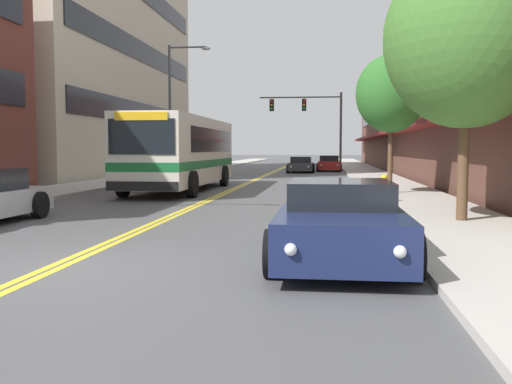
% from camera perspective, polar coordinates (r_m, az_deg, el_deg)
% --- Properties ---
extents(ground_plane, '(240.00, 240.00, 0.00)m').
position_cam_1_polar(ground_plane, '(45.28, 1.83, 2.06)').
color(ground_plane, '#4C4C4F').
extents(sidewalk_left, '(3.13, 106.00, 0.12)m').
position_cam_1_polar(sidewalk_left, '(46.45, -6.89, 2.16)').
color(sidewalk_left, '#B2ADA5').
rests_on(sidewalk_left, ground_plane).
extents(sidewalk_right, '(3.13, 106.00, 0.12)m').
position_cam_1_polar(sidewalk_right, '(45.19, 10.79, 2.06)').
color(sidewalk_right, '#B2ADA5').
rests_on(sidewalk_right, ground_plane).
extents(centre_line, '(0.34, 106.00, 0.01)m').
position_cam_1_polar(centre_line, '(45.28, 1.83, 2.06)').
color(centre_line, yellow).
rests_on(centre_line, ground_plane).
extents(storefront_row_right, '(9.10, 68.00, 8.52)m').
position_cam_1_polar(storefront_row_right, '(45.96, 18.15, 7.19)').
color(storefront_row_right, brown).
rests_on(storefront_row_right, ground_plane).
extents(city_bus, '(2.95, 10.91, 3.10)m').
position_cam_1_polar(city_bus, '(25.09, -7.38, 4.19)').
color(city_bus, silver).
rests_on(city_bus, ground_plane).
extents(car_charcoal_parked_left_near, '(2.04, 4.80, 1.31)m').
position_cam_1_polar(car_charcoal_parked_left_near, '(39.51, -5.26, 2.60)').
color(car_charcoal_parked_left_near, '#232328').
rests_on(car_charcoal_parked_left_near, ground_plane).
extents(car_navy_parked_right_foreground, '(2.16, 4.60, 1.29)m').
position_cam_1_polar(car_navy_parked_right_foreground, '(9.34, 8.43, -3.03)').
color(car_navy_parked_right_foreground, '#19234C').
rests_on(car_navy_parked_right_foreground, ground_plane).
extents(car_red_parked_right_mid, '(2.01, 4.41, 1.26)m').
position_cam_1_polar(car_red_parked_right_mid, '(46.77, 7.31, 2.82)').
color(car_red_parked_right_mid, maroon).
rests_on(car_red_parked_right_mid, ground_plane).
extents(car_dark_grey_moving_lead, '(2.07, 4.74, 1.21)m').
position_cam_1_polar(car_dark_grey_moving_lead, '(44.12, 4.53, 2.72)').
color(car_dark_grey_moving_lead, '#38383D').
rests_on(car_dark_grey_moving_lead, ground_plane).
extents(traffic_signal_mast, '(6.45, 0.38, 6.18)m').
position_cam_1_polar(traffic_signal_mast, '(45.15, 5.63, 7.65)').
color(traffic_signal_mast, '#47474C').
rests_on(traffic_signal_mast, ground_plane).
extents(street_lamp_left_far, '(2.61, 0.28, 8.00)m').
position_cam_1_polar(street_lamp_left_far, '(35.06, -8.02, 9.18)').
color(street_lamp_left_far, '#47474C').
rests_on(street_lamp_left_far, ground_plane).
extents(street_tree_right_near, '(3.79, 3.79, 6.33)m').
position_cam_1_polar(street_tree_right_near, '(14.48, 20.31, 14.22)').
color(street_tree_right_near, brown).
rests_on(street_tree_right_near, sidewalk_right).
extents(street_tree_right_mid, '(2.67, 2.67, 5.24)m').
position_cam_1_polar(street_tree_right_mid, '(22.43, 13.38, 9.53)').
color(street_tree_right_mid, brown).
rests_on(street_tree_right_mid, sidewalk_right).
extents(fire_hydrant, '(0.31, 0.23, 0.86)m').
position_cam_1_polar(fire_hydrant, '(18.66, 12.69, 0.38)').
color(fire_hydrant, yellow).
rests_on(fire_hydrant, sidewalk_right).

